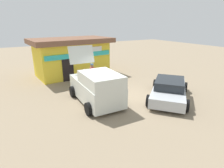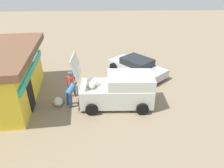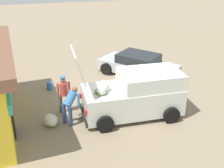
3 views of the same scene
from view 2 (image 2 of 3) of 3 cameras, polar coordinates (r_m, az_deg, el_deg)
ground_plane at (r=13.54m, az=-0.44°, el=-1.73°), size 60.00×60.00×0.00m
storefront_bar at (r=13.27m, az=-27.57°, el=2.12°), size 6.93×4.42×3.16m
delivery_van at (r=11.69m, az=1.97°, el=-1.73°), size 2.27×4.39×3.00m
parked_sedan at (r=15.61m, az=6.84°, el=4.81°), size 4.53×4.26×1.21m
vendor_standing at (r=12.69m, az=-11.23°, el=0.27°), size 0.36×0.57×1.64m
customer_bending at (r=11.91m, az=-11.13°, el=-2.03°), size 0.71×0.73×1.45m
unloaded_banana_pile at (r=12.43m, az=-14.48°, el=-4.69°), size 0.92×0.72×0.45m
paint_bucket at (r=15.20m, az=-11.65°, el=2.08°), size 0.29×0.29×0.38m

